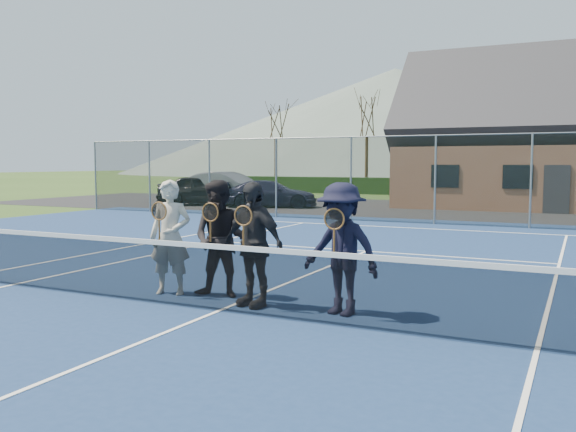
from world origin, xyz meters
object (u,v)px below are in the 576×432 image
at_px(car_a, 203,190).
at_px(car_b, 228,189).
at_px(car_c, 271,194).
at_px(tennis_net, 218,275).
at_px(player_a, 170,237).
at_px(player_b, 220,239).
at_px(clubhouse, 575,121).
at_px(player_d, 341,249).
at_px(player_c, 253,244).

distance_m(car_a, car_b, 1.27).
height_order(car_c, tennis_net, car_c).
height_order(player_a, player_b, same).
bearing_deg(tennis_net, car_b, 121.22).
bearing_deg(clubhouse, car_a, -159.78).
relative_size(car_c, clubhouse, 0.28).
distance_m(car_b, tennis_net, 21.44).
distance_m(player_a, player_d, 2.88).
relative_size(car_c, player_a, 2.41).
bearing_deg(player_d, car_c, 120.28).
bearing_deg(player_b, car_b, 121.27).
bearing_deg(player_b, player_a, -168.85).
xyz_separation_m(clubhouse, player_b, (-4.47, -23.19, -3.07)).
distance_m(car_a, tennis_net, 21.81).
xyz_separation_m(car_b, player_d, (12.70, -17.74, 0.10)).
bearing_deg(player_d, clubhouse, 84.12).
bearing_deg(player_d, player_c, -176.22).
bearing_deg(car_a, player_d, -165.30).
bearing_deg(player_a, player_b, 11.15).
height_order(player_a, player_c, same).
bearing_deg(player_c, player_d, 3.78).
bearing_deg(tennis_net, clubhouse, 80.54).
bearing_deg(player_b, player_d, -5.88).
distance_m(car_c, clubhouse, 14.35).
relative_size(tennis_net, player_d, 6.49).
relative_size(tennis_net, player_c, 6.49).
distance_m(car_c, tennis_net, 20.16).
distance_m(clubhouse, player_d, 23.72).
xyz_separation_m(car_a, player_b, (11.86, -17.17, 0.17)).
bearing_deg(player_d, car_a, 128.69).
distance_m(tennis_net, clubhouse, 24.57).
relative_size(car_a, tennis_net, 0.38).
bearing_deg(player_c, player_b, 157.95).
distance_m(car_c, player_c, 19.82).
distance_m(tennis_net, player_c, 0.69).
bearing_deg(car_b, tennis_net, -150.46).
height_order(car_a, car_b, car_b).
height_order(car_a, player_c, player_c).
xyz_separation_m(car_a, car_c, (3.65, 0.21, -0.12)).
relative_size(player_a, player_c, 1.00).
height_order(player_b, player_c, same).
xyz_separation_m(player_c, player_d, (1.32, 0.09, -0.00)).
bearing_deg(player_d, car_b, 125.61).
bearing_deg(car_c, tennis_net, -174.31).
bearing_deg(car_b, player_b, -150.41).
bearing_deg(car_b, player_a, -152.64).
bearing_deg(player_d, player_b, 174.12).
xyz_separation_m(car_a, player_d, (13.92, -17.38, 0.17)).
relative_size(car_c, tennis_net, 0.37).
relative_size(tennis_net, clubhouse, 0.75).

